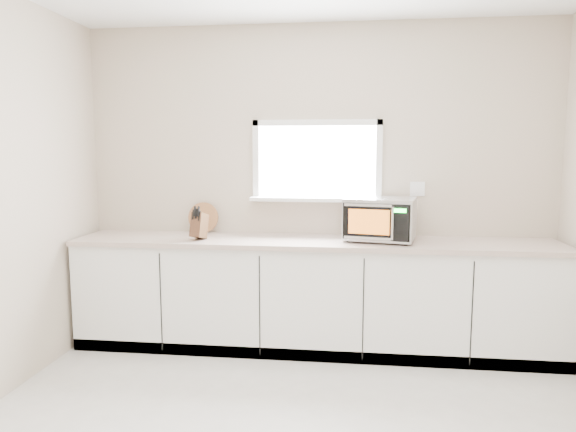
# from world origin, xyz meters

# --- Properties ---
(back_wall) EXTENTS (4.00, 0.17, 2.70)m
(back_wall) POSITION_xyz_m (0.00, 2.00, 1.36)
(back_wall) COLOR #B9AD93
(back_wall) RESTS_ON ground
(cabinets) EXTENTS (3.92, 0.60, 0.88)m
(cabinets) POSITION_xyz_m (0.00, 1.70, 0.44)
(cabinets) COLOR white
(cabinets) RESTS_ON ground
(countertop) EXTENTS (3.92, 0.64, 0.04)m
(countertop) POSITION_xyz_m (0.00, 1.69, 0.90)
(countertop) COLOR #C0AB9E
(countertop) RESTS_ON cabinets
(microwave) EXTENTS (0.61, 0.52, 0.35)m
(microwave) POSITION_xyz_m (0.53, 1.72, 1.10)
(microwave) COLOR black
(microwave) RESTS_ON countertop
(knife_block) EXTENTS (0.12, 0.20, 0.28)m
(knife_block) POSITION_xyz_m (-0.93, 1.58, 1.04)
(knife_block) COLOR #4F331C
(knife_block) RESTS_ON countertop
(cutting_board) EXTENTS (0.27, 0.06, 0.27)m
(cutting_board) POSITION_xyz_m (-1.00, 1.94, 1.05)
(cutting_board) COLOR olive
(cutting_board) RESTS_ON countertop
(coffee_grinder) EXTENTS (0.14, 0.14, 0.23)m
(coffee_grinder) POSITION_xyz_m (0.32, 1.87, 1.03)
(coffee_grinder) COLOR #B8BBC0
(coffee_grinder) RESTS_ON countertop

